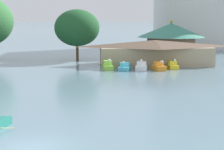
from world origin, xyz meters
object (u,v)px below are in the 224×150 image
pedal_boat_cyan (125,67)px  pedal_boat_lime (108,66)px  green_roof_pavilion (171,36)px  pedal_boat_orange (159,67)px  pedal_boat_white (142,67)px  pedal_boat_yellow (173,66)px  boathouse (155,52)px  shoreline_tree_mid (77,28)px

pedal_boat_cyan → pedal_boat_lime: bearing=-84.9°
green_roof_pavilion → pedal_boat_orange: bearing=-106.7°
pedal_boat_orange → pedal_boat_cyan: bearing=-109.1°
pedal_boat_lime → pedal_boat_white: size_ratio=0.90×
pedal_boat_white → pedal_boat_orange: 2.57m
pedal_boat_white → pedal_boat_orange: (2.57, -0.04, 0.00)m
pedal_boat_yellow → boathouse: 5.53m
pedal_boat_lime → pedal_boat_white: pedal_boat_lime is taller
pedal_boat_yellow → shoreline_tree_mid: size_ratio=0.25×
pedal_boat_orange → pedal_boat_lime: bearing=-110.9°
pedal_boat_cyan → green_roof_pavilion: bearing=168.0°
pedal_boat_orange → boathouse: size_ratio=0.13×
pedal_boat_white → shoreline_tree_mid: (-9.73, 13.71, 5.29)m
green_roof_pavilion → pedal_boat_yellow: bearing=-102.0°
pedal_boat_orange → shoreline_tree_mid: shoreline_tree_mid is taller
pedal_boat_lime → green_roof_pavilion: 26.74m
pedal_boat_orange → pedal_boat_yellow: 2.76m
pedal_boat_lime → pedal_boat_yellow: size_ratio=1.08×
boathouse → green_roof_pavilion: green_roof_pavilion is taller
pedal_boat_orange → pedal_boat_white: bearing=-104.6°
pedal_boat_cyan → green_roof_pavilion: 25.92m
pedal_boat_white → pedal_boat_yellow: (4.93, 1.39, -0.04)m
pedal_boat_cyan → shoreline_tree_mid: bearing=-135.4°
pedal_boat_orange → shoreline_tree_mid: bearing=-151.9°
boathouse → shoreline_tree_mid: (-12.80, 7.37, 3.71)m
pedal_boat_yellow → boathouse: boathouse is taller
pedal_boat_cyan → shoreline_tree_mid: 16.09m
pedal_boat_white → pedal_boat_orange: pedal_boat_white is taller
shoreline_tree_mid → pedal_boat_orange: bearing=-48.2°
pedal_boat_yellow → green_roof_pavilion: bearing=166.8°
pedal_boat_cyan → green_roof_pavilion: green_roof_pavilion is taller
pedal_boat_lime → pedal_boat_orange: 7.47m
pedal_boat_white → boathouse: 7.22m
shoreline_tree_mid → green_roof_pavilion: bearing=26.2°
pedal_boat_orange → green_roof_pavilion: size_ratio=0.18×
pedal_boat_cyan → pedal_boat_white: size_ratio=1.10×
boathouse → shoreline_tree_mid: shoreline_tree_mid is taller
pedal_boat_lime → shoreline_tree_mid: size_ratio=0.26×
pedal_boat_lime → green_roof_pavilion: size_ratio=0.17×
pedal_boat_lime → pedal_boat_cyan: size_ratio=0.82×
pedal_boat_white → pedal_boat_cyan: bearing=-88.1°
boathouse → pedal_boat_cyan: bearing=-132.7°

